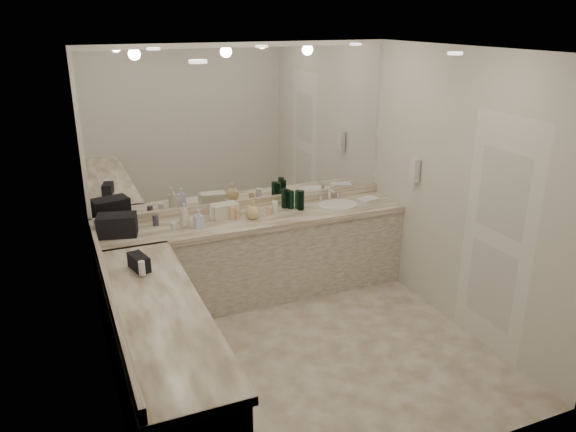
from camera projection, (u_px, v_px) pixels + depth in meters
name	position (u px, v px, depth m)	size (l,w,h in m)	color
floor	(304.00, 353.00, 5.01)	(3.20, 3.20, 0.00)	beige
ceiling	(307.00, 51.00, 4.13)	(3.20, 3.20, 0.00)	white
wall_back	(245.00, 172.00, 5.87)	(3.20, 0.02, 2.60)	silver
wall_left	(100.00, 246.00, 3.98)	(0.02, 3.00, 2.60)	silver
wall_right	(463.00, 193.00, 5.16)	(0.02, 3.00, 2.60)	silver
vanity_back_base	(257.00, 259.00, 5.91)	(3.20, 0.60, 0.84)	beige
vanity_back_top	(256.00, 220.00, 5.74)	(3.20, 0.64, 0.06)	beige
vanity_left_base	(161.00, 365.00, 4.13)	(0.60, 2.40, 0.84)	beige
vanity_left_top	(157.00, 311.00, 3.98)	(0.64, 2.42, 0.06)	beige
backsplash_back	(247.00, 204.00, 5.97)	(3.20, 0.04, 0.10)	beige
backsplash_left	(109.00, 290.00, 4.10)	(0.04, 3.00, 0.10)	beige
mirror_back	(244.00, 127.00, 5.70)	(3.12, 0.01, 1.55)	white
mirror_left	(94.00, 182.00, 3.82)	(0.01, 2.92, 1.55)	white
sink	(338.00, 205.00, 6.10)	(0.44, 0.44, 0.03)	white
faucet	(329.00, 193.00, 6.25)	(0.24, 0.16, 0.14)	silver
wall_phone	(414.00, 170.00, 5.73)	(0.06, 0.10, 0.24)	white
door	(497.00, 237.00, 4.81)	(0.02, 0.82, 2.10)	white
black_toiletry_bag	(117.00, 225.00, 5.22)	(0.35, 0.22, 0.20)	black
black_bag_spill	(139.00, 262.00, 4.53)	(0.11, 0.23, 0.13)	black
cream_cosmetic_case	(224.00, 211.00, 5.68)	(0.26, 0.16, 0.15)	beige
hand_towel	(368.00, 200.00, 6.20)	(0.23, 0.15, 0.04)	white
lotion_left	(142.00, 270.00, 4.41)	(0.05, 0.05, 0.12)	white
soap_bottle_a	(184.00, 215.00, 5.45)	(0.09, 0.09, 0.23)	silver
soap_bottle_b	(199.00, 219.00, 5.41)	(0.08, 0.09, 0.19)	silver
soap_bottle_c	(253.00, 210.00, 5.66)	(0.15, 0.15, 0.19)	#D6BD7D
green_bottle_0	(284.00, 198.00, 5.97)	(0.07, 0.07, 0.21)	#0F4225
green_bottle_1	(298.00, 199.00, 5.97)	(0.07, 0.07, 0.20)	#0F4225
green_bottle_2	(291.00, 200.00, 5.97)	(0.07, 0.07, 0.19)	#0F4225
green_bottle_3	(301.00, 200.00, 5.91)	(0.07, 0.07, 0.21)	#0F4225
green_bottle_4	(287.00, 199.00, 5.99)	(0.07, 0.07, 0.19)	#0F4225
amenity_bottle_0	(174.00, 226.00, 5.39)	(0.06, 0.06, 0.07)	white
amenity_bottle_1	(195.00, 222.00, 5.44)	(0.04, 0.04, 0.10)	white
amenity_bottle_2	(275.00, 207.00, 5.85)	(0.07, 0.07, 0.12)	white
amenity_bottle_3	(212.00, 214.00, 5.60)	(0.05, 0.05, 0.15)	white
amenity_bottle_4	(237.00, 214.00, 5.67)	(0.06, 0.06, 0.10)	#E0B28C
amenity_bottle_5	(156.00, 220.00, 5.48)	(0.06, 0.06, 0.11)	#3F3F4C
amenity_bottle_6	(269.00, 211.00, 5.80)	(0.06, 0.06, 0.08)	#E0B28C
amenity_bottle_7	(232.00, 213.00, 5.63)	(0.06, 0.06, 0.14)	#E0B28C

